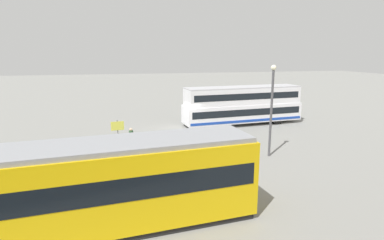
% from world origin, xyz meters
% --- Properties ---
extents(ground_plane, '(160.00, 160.00, 0.00)m').
position_xyz_m(ground_plane, '(0.00, 0.00, 0.00)').
color(ground_plane, gray).
extents(double_decker_bus, '(11.98, 3.52, 3.73)m').
position_xyz_m(double_decker_bus, '(-5.87, -1.30, 1.91)').
color(double_decker_bus, white).
rests_on(double_decker_bus, ground).
extents(tram_yellow, '(12.25, 3.80, 3.58)m').
position_xyz_m(tram_yellow, '(6.54, 14.96, 1.85)').
color(tram_yellow, '#E5B70C').
rests_on(tram_yellow, ground).
extents(pedestrian_near_railing, '(0.36, 0.33, 1.58)m').
position_xyz_m(pedestrian_near_railing, '(5.16, 4.41, 0.90)').
color(pedestrian_near_railing, '#4C3F2D').
rests_on(pedestrian_near_railing, ground).
extents(pedestrian_crossing, '(0.39, 0.39, 1.71)m').
position_xyz_m(pedestrian_crossing, '(-1.52, 7.88, 0.99)').
color(pedestrian_crossing, '#4C3F2D').
rests_on(pedestrian_crossing, ground).
extents(pedestrian_railing, '(6.58, 0.64, 1.08)m').
position_xyz_m(pedestrian_railing, '(0.64, 4.62, 0.73)').
color(pedestrian_railing, gray).
rests_on(pedestrian_railing, ground).
extents(info_sign, '(0.92, 0.18, 2.20)m').
position_xyz_m(info_sign, '(6.10, 4.36, 1.49)').
color(info_sign, slate).
rests_on(info_sign, ground).
extents(street_lamp, '(0.36, 0.36, 6.18)m').
position_xyz_m(street_lamp, '(-3.96, 8.23, 3.65)').
color(street_lamp, '#4C4C51').
rests_on(street_lamp, ground).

